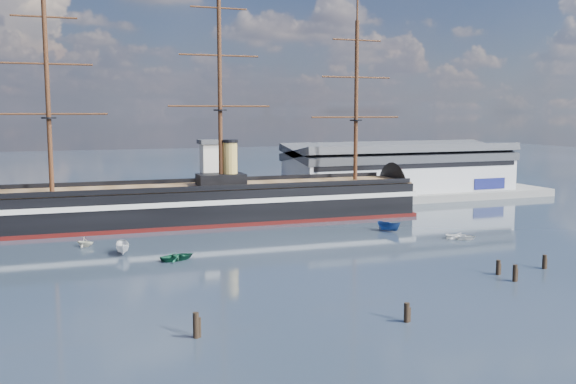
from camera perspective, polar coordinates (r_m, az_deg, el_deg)
name	(u,v)px	position (r m, az deg, el deg)	size (l,w,h in m)	color
ground	(238,239)	(119.47, -4.45, -4.18)	(600.00, 600.00, 0.00)	#1C2730
quay	(236,209)	(156.28, -4.66, -1.50)	(180.00, 18.00, 2.00)	slate
warehouse	(400,169)	(178.16, 9.94, 2.07)	(63.00, 21.00, 11.60)	#B7BABC
quay_tower	(210,171)	(150.43, -6.94, 1.88)	(5.00, 5.00, 15.00)	silver
warship	(204,203)	(137.47, -7.45, -1.02)	(113.15, 19.29, 53.94)	black
motorboat_a	(123,254)	(109.90, -14.45, -5.38)	(6.50, 2.38, 2.60)	silver
motorboat_b	(178,260)	(103.95, -9.77, -5.97)	(3.46, 1.38, 1.62)	#135035
motorboat_d	(85,247)	(117.75, -17.59, -4.66)	(5.25, 2.27, 1.92)	beige
motorboat_e	(460,239)	(122.97, 15.08, -4.08)	(3.35, 1.34, 1.56)	white
motorboat_f	(389,231)	(128.16, 8.95, -3.47)	(6.07, 2.22, 2.43)	navy
piling_near_left	(196,338)	(69.14, -8.17, -12.71)	(0.64, 0.64, 3.43)	black
piling_near_mid	(406,322)	(74.45, 10.49, -11.30)	(0.64, 0.64, 2.92)	black
piling_near_right	(515,281)	(95.23, 19.49, -7.50)	(0.64, 0.64, 3.07)	black
piling_far_right	(544,269)	(104.21, 21.81, -6.36)	(0.64, 0.64, 2.84)	black
piling_extra	(498,275)	(98.26, 18.16, -7.00)	(0.64, 0.64, 2.86)	black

